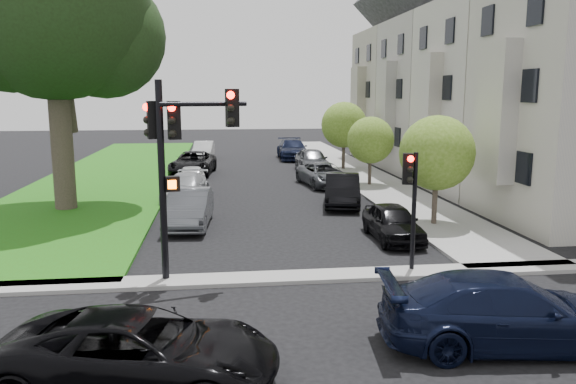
{
  "coord_description": "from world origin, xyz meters",
  "views": [
    {
      "loc": [
        -2.22,
        -13.2,
        5.24
      ],
      "look_at": [
        0.0,
        5.0,
        2.0
      ],
      "focal_mm": 35.0,
      "sensor_mm": 36.0,
      "label": 1
    }
  ],
  "objects": [
    {
      "name": "grass_strip",
      "position": [
        -9.0,
        24.0,
        0.06
      ],
      "size": [
        8.0,
        44.0,
        0.12
      ],
      "primitive_type": "cube",
      "color": "#275E12",
      "rests_on": "ground"
    },
    {
      "name": "traffic_signal_main",
      "position": [
        -3.36,
        2.24,
        3.86
      ],
      "size": [
        2.74,
        0.82,
        5.6
      ],
      "color": "black",
      "rests_on": "ground"
    },
    {
      "name": "small_tree_b",
      "position": [
        6.2,
        17.53,
        2.63
      ],
      "size": [
        2.63,
        2.63,
        3.95
      ],
      "color": "#2D281E",
      "rests_on": "ground"
    },
    {
      "name": "small_tree_c",
      "position": [
        6.2,
        24.39,
        3.11
      ],
      "size": [
        3.11,
        3.11,
        4.67
      ],
      "color": "#2D281E",
      "rests_on": "ground"
    },
    {
      "name": "car_parked_6",
      "position": [
        -3.95,
        14.52,
        0.65
      ],
      "size": [
        2.45,
        4.71,
        1.31
      ],
      "primitive_type": "imported",
      "rotation": [
        0.0,
        0.0,
        -0.14
      ],
      "color": "#999BA0",
      "rests_on": "ground"
    },
    {
      "name": "eucalyptus",
      "position": [
        -9.22,
        12.66,
        8.97
      ],
      "size": [
        9.27,
        8.42,
        13.14
      ],
      "color": "#2D281E",
      "rests_on": "ground"
    },
    {
      "name": "car_parked_7",
      "position": [
        -3.81,
        17.85,
        0.63
      ],
      "size": [
        1.51,
        3.73,
        1.27
      ],
      "primitive_type": "imported",
      "rotation": [
        0.0,
        0.0,
        0.0
      ],
      "color": "silver",
      "rests_on": "ground"
    },
    {
      "name": "car_parked_3",
      "position": [
        3.95,
        23.9,
        0.79
      ],
      "size": [
        2.02,
        4.68,
        1.58
      ],
      "primitive_type": "imported",
      "rotation": [
        0.0,
        0.0,
        0.03
      ],
      "color": "#3F4247",
      "rests_on": "ground"
    },
    {
      "name": "car_parked_0",
      "position": [
        3.91,
        5.89,
        0.65
      ],
      "size": [
        1.55,
        3.84,
        1.31
      ],
      "primitive_type": "imported",
      "rotation": [
        0.0,
        0.0,
        0.0
      ],
      "color": "black",
      "rests_on": "ground"
    },
    {
      "name": "car_parked_8",
      "position": [
        -3.98,
        23.46,
        0.75
      ],
      "size": [
        3.14,
        5.67,
        1.5
      ],
      "primitive_type": "imported",
      "rotation": [
        0.0,
        0.0,
        -0.12
      ],
      "color": "black",
      "rests_on": "ground"
    },
    {
      "name": "car_cross_far",
      "position": [
        3.63,
        -2.78,
        0.76
      ],
      "size": [
        5.46,
        2.66,
        1.53
      ],
      "primitive_type": "imported",
      "rotation": [
        0.0,
        0.0,
        1.47
      ],
      "color": "black",
      "rests_on": "ground"
    },
    {
      "name": "car_parked_5",
      "position": [
        -3.47,
        8.9,
        0.74
      ],
      "size": [
        1.88,
        4.58,
        1.48
      ],
      "primitive_type": "imported",
      "rotation": [
        0.0,
        0.0,
        -0.07
      ],
      "color": "#3F4247",
      "rests_on": "ground"
    },
    {
      "name": "traffic_signal_secondary",
      "position": [
        3.23,
        2.19,
        2.49
      ],
      "size": [
        0.48,
        0.39,
        3.57
      ],
      "color": "black",
      "rests_on": "ground"
    },
    {
      "name": "sidewalk_right",
      "position": [
        6.75,
        24.0,
        0.06
      ],
      "size": [
        3.5,
        44.0,
        0.12
      ],
      "primitive_type": "cube",
      "color": "gray",
      "rests_on": "ground"
    },
    {
      "name": "car_parked_2",
      "position": [
        3.65,
        17.95,
        0.66
      ],
      "size": [
        2.89,
        5.01,
        1.31
      ],
      "primitive_type": "imported",
      "rotation": [
        0.0,
        0.0,
        0.16
      ],
      "color": "#3F4247",
      "rests_on": "ground"
    },
    {
      "name": "house_c",
      "position": [
        12.45,
        23.0,
        6.93
      ],
      "size": [
        7.7,
        7.55,
        15.97
      ],
      "color": "#9E9E9E",
      "rests_on": "ground"
    },
    {
      "name": "house_d",
      "position": [
        12.45,
        30.5,
        6.93
      ],
      "size": [
        7.7,
        7.55,
        15.97
      ],
      "color": "#9C967C",
      "rests_on": "ground"
    },
    {
      "name": "car_parked_4",
      "position": [
        3.57,
        31.33,
        0.8
      ],
      "size": [
        2.37,
        5.55,
        1.6
      ],
      "primitive_type": "imported",
      "rotation": [
        0.0,
        0.0,
        -0.02
      ],
      "color": "black",
      "rests_on": "ground"
    },
    {
      "name": "house_b",
      "position": [
        12.45,
        15.5,
        6.93
      ],
      "size": [
        7.7,
        7.55,
        15.97
      ],
      "color": "#9E9683",
      "rests_on": "ground"
    },
    {
      "name": "car_parked_9",
      "position": [
        -3.51,
        32.37,
        0.7
      ],
      "size": [
        1.75,
        4.36,
        1.41
      ],
      "primitive_type": "imported",
      "rotation": [
        0.0,
        0.0,
        -0.06
      ],
      "color": "silver",
      "rests_on": "ground"
    },
    {
      "name": "ground",
      "position": [
        0.0,
        0.0,
        0.0
      ],
      "size": [
        140.0,
        140.0,
        0.0
      ],
      "primitive_type": "plane",
      "color": "black",
      "rests_on": "ground"
    },
    {
      "name": "car_cross_near",
      "position": [
        -3.71,
        -3.58,
        0.69
      ],
      "size": [
        5.34,
        3.2,
        1.39
      ],
      "primitive_type": "imported",
      "rotation": [
        0.0,
        0.0,
        1.38
      ],
      "color": "black",
      "rests_on": "ground"
    },
    {
      "name": "small_tree_a",
      "position": [
        6.2,
        7.76,
        2.93
      ],
      "size": [
        2.94,
        2.94,
        4.4
      ],
      "color": "#2D281E",
      "rests_on": "ground"
    },
    {
      "name": "sidewalk_cross",
      "position": [
        0.0,
        2.0,
        0.06
      ],
      "size": [
        60.0,
        1.0,
        0.12
      ],
      "primitive_type": "cube",
      "color": "gray",
      "rests_on": "ground"
    },
    {
      "name": "car_parked_1",
      "position": [
        3.46,
        12.28,
        0.74
      ],
      "size": [
        2.44,
        4.72,
        1.48
      ],
      "primitive_type": "imported",
      "rotation": [
        0.0,
        0.0,
        -0.2
      ],
      "color": "black",
      "rests_on": "ground"
    }
  ]
}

